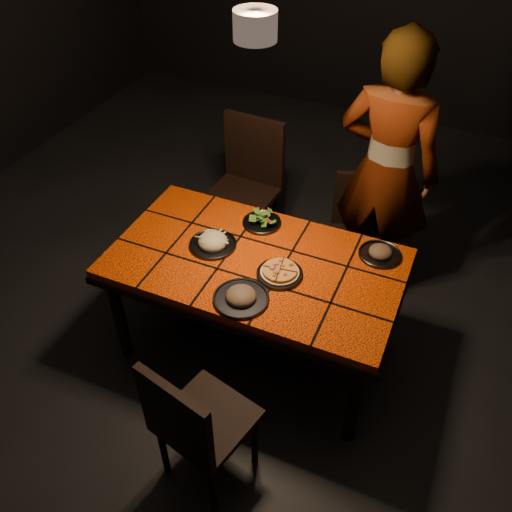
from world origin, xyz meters
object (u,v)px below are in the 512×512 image
at_px(chair_near, 194,423).
at_px(plate_pizza, 280,273).
at_px(dining_table, 255,270).
at_px(diner, 386,172).
at_px(plate_pasta, 213,242).
at_px(chair_far_left, 247,179).
at_px(chair_far_right, 360,225).

distance_m(chair_near, plate_pizza, 0.88).
relative_size(dining_table, diner, 0.90).
bearing_deg(plate_pasta, plate_pizza, -9.77).
relative_size(chair_near, chair_far_left, 0.88).
bearing_deg(chair_near, chair_far_right, -85.59).
bearing_deg(plate_pizza, plate_pasta, 170.23).
relative_size(diner, plate_pasta, 6.67).
bearing_deg(chair_near, plate_pizza, -81.82).
relative_size(chair_far_right, plate_pasta, 3.06).
height_order(plate_pizza, plate_pasta, plate_pasta).
xyz_separation_m(chair_far_right, plate_pizza, (-0.21, -0.96, 0.30)).
relative_size(chair_far_left, chair_far_right, 1.23).
distance_m(dining_table, chair_far_left, 1.07).
bearing_deg(chair_far_left, plate_pasta, -73.70).
bearing_deg(plate_pasta, diner, 50.42).
bearing_deg(chair_far_left, diner, 2.20).
relative_size(dining_table, chair_near, 1.81).
distance_m(dining_table, diner, 1.07).
height_order(dining_table, chair_far_right, chair_far_right).
bearing_deg(chair_far_right, dining_table, -133.01).
bearing_deg(plate_pizza, diner, 72.25).
distance_m(diner, plate_pasta, 1.19).
height_order(chair_far_right, plate_pasta, plate_pasta).
bearing_deg(diner, plate_pasta, 55.84).
bearing_deg(diner, chair_far_left, 4.07).
distance_m(plate_pizza, plate_pasta, 0.44).
bearing_deg(chair_far_right, diner, -5.57).
distance_m(dining_table, plate_pasta, 0.29).
xyz_separation_m(chair_near, chair_far_left, (-0.57, 1.85, 0.07)).
height_order(dining_table, plate_pizza, plate_pizza).
bearing_deg(dining_table, plate_pasta, 176.99).
bearing_deg(diner, chair_near, 83.18).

